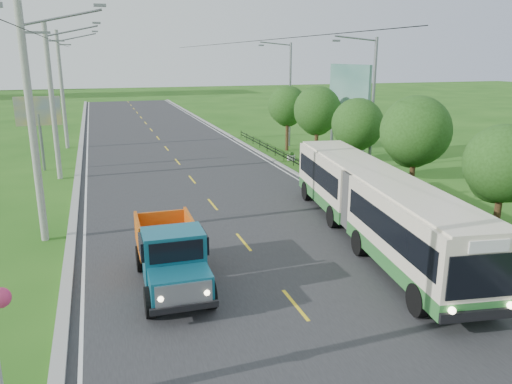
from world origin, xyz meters
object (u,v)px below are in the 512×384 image
planter_far (291,156)px  billboard_right (349,91)px  pole_mid (53,101)px  tree_third (415,134)px  bus (374,201)px  streetlight_far (288,91)px  pole_near (33,125)px  tree_fourth (357,127)px  billboard_left (39,116)px  tree_back (288,108)px  planter_mid (338,180)px  streetlight_mid (370,106)px  tree_second (502,167)px  tree_fifth (317,113)px  pole_far (62,90)px  dump_truck (171,251)px  planter_near (412,217)px

planter_far → billboard_right: 6.58m
pole_mid → billboard_right: bearing=-2.8°
tree_third → bus: 6.10m
streetlight_far → pole_near: bearing=-134.9°
tree_fourth → planter_far: bearing=99.1°
billboard_left → pole_mid: bearing=-67.6°
tree_back → billboard_left: size_ratio=1.06×
planter_mid → planter_far: bearing=90.0°
streetlight_far → planter_mid: 14.88m
tree_fourth → streetlight_mid: size_ratio=0.60×
tree_second → bus: (-4.39, 2.34, -1.67)m
tree_fifth → tree_third: bearing=-90.0°
pole_near → tree_fifth: bearing=31.6°
tree_fifth → streetlight_far: streetlight_far is taller
planter_mid → billboard_right: billboard_right is taller
streetlight_mid → pole_mid: bearing=159.7°
pole_far → tree_back: (18.12, -6.86, -1.44)m
billboard_right → dump_truck: billboard_right is taller
tree_fifth → streetlight_mid: size_ratio=0.64×
pole_mid → tree_back: pole_mid is taller
pole_far → billboard_right: (20.56, -13.00, 0.25)m
pole_far → tree_back: size_ratio=1.82×
pole_near → planter_far: (16.86, 13.00, -4.81)m
tree_second → planter_mid: bearing=96.0°
tree_fourth → streetlight_mid: streetlight_mid is taller
pole_near → billboard_left: bearing=94.7°
planter_mid → tree_fifth: bearing=78.4°
tree_fifth → planter_far: size_ratio=8.66×
tree_fifth → tree_back: bearing=90.0°
tree_second → streetlight_mid: size_ratio=0.58×
tree_third → tree_fifth: bearing=90.0°
streetlight_mid → dump_truck: streetlight_mid is taller
tree_second → tree_fourth: (0.00, 12.00, 0.07)m
billboard_left → billboard_right: (21.80, -4.00, 1.48)m
bus → pole_far: bearing=123.9°
pole_near → planter_far: pole_near is taller
pole_near → pole_mid: bearing=90.0°
tree_third → planter_near: tree_third is taller
streetlight_mid → streetlight_far: 14.00m
pole_mid → planter_far: size_ratio=14.93×
planter_near → billboard_left: (-18.10, 18.00, 3.58)m
pole_near → bus: (13.73, -4.52, -3.25)m
tree_back → billboard_right: bearing=-68.3°
tree_fifth → billboard_right: 2.87m
tree_back → streetlight_far: streetlight_far is taller
tree_third → billboard_left: tree_third is taller
pole_mid → dump_truck: 19.32m
streetlight_far → planter_far: size_ratio=13.54×
tree_back → streetlight_far: 2.37m
streetlight_mid → bus: 11.26m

